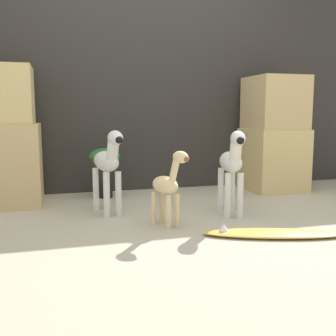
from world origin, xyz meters
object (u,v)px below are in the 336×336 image
Objects in this scene: zebra_right at (232,164)px; zebra_left at (108,163)px; giraffe_figurine at (168,185)px; surfboard at (272,233)px; potted_palm_front at (105,161)px.

zebra_right is 1.00× the size of zebra_left.
zebra_left is at bearing 127.31° from giraffe_figurine.
giraffe_figurine is (-0.57, -0.18, -0.11)m from zebra_right.
zebra_left is 1.37m from surfboard.
zebra_right is 0.72× the size of surfboard.
zebra_left reaches higher than giraffe_figurine.
potted_palm_front is at bearing 121.67° from surfboard.
giraffe_figurine is 1.15m from potted_palm_front.
zebra_left is 0.61m from giraffe_figurine.
zebra_left is 0.72× the size of surfboard.
surfboard is (0.97, -0.88, -0.39)m from zebra_left.
giraffe_figurine is 0.78m from surfboard.
zebra_right is at bearing -17.84° from zebra_left.
giraffe_figurine is (0.37, -0.48, -0.11)m from zebra_left.
zebra_left is (-0.94, 0.30, 0.00)m from zebra_right.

